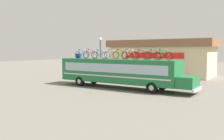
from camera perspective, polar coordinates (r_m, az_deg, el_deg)
The scene contains 14 objects.
ground_plane at distance 23.54m, azimuth 1.29°, elevation -4.10°, with size 120.00×120.00×0.00m, color slate.
bus at distance 23.20m, azimuth 1.90°, elevation -0.26°, with size 13.42×2.63×2.73m.
luggage_bag_1 at distance 26.26m, azimuth -7.69°, elevation 3.25°, with size 0.51×0.37×0.47m, color #193899.
rooftop_bicycle_1 at distance 25.66m, azimuth -7.07°, elevation 3.56°, with size 1.75×0.44×0.92m.
rooftop_bicycle_2 at distance 24.98m, azimuth -5.06°, elevation 3.59°, with size 1.74×0.44×0.96m.
rooftop_bicycle_3 at distance 24.25m, azimuth -2.83°, elevation 3.51°, with size 1.73×0.44×0.89m.
rooftop_bicycle_4 at distance 24.08m, azimuth -0.13°, elevation 3.53°, with size 1.72×0.44×0.91m.
rooftop_bicycle_5 at distance 23.39m, azimuth 2.01°, elevation 3.53°, with size 1.78×0.44×0.95m.
rooftop_bicycle_6 at distance 22.52m, azimuth 4.06°, elevation 3.47°, with size 1.73×0.44×0.94m.
rooftop_bicycle_7 at distance 22.30m, azimuth 6.78°, elevation 3.41°, with size 1.67×0.44×0.91m.
rooftop_bicycle_8 at distance 21.99m, azimuth 9.64°, elevation 3.38°, with size 1.76×0.44×0.92m.
rooftop_bicycle_9 at distance 20.97m, azimuth 11.68°, elevation 3.28°, with size 1.74×0.44×0.91m.
roadside_building at distance 35.76m, azimuth 11.41°, elevation 2.89°, with size 14.75×6.61×4.99m.
street_lamp at distance 32.47m, azimuth -2.69°, elevation 4.33°, with size 0.39×0.39×5.20m.
Camera 1 is at (12.29, -19.76, 3.54)m, focal length 39.57 mm.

